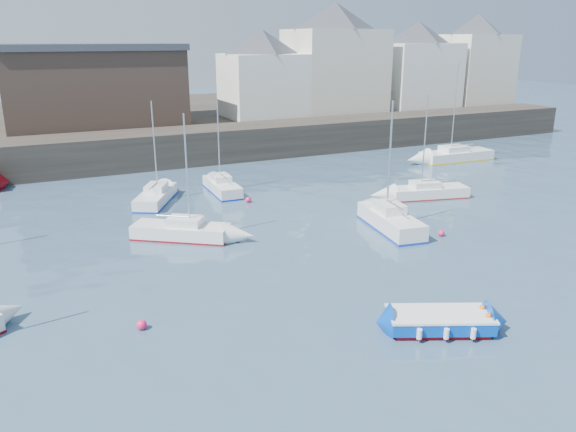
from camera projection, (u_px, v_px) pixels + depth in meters
name	position (u px, v px, depth m)	size (l,w,h in m)	color
water	(424.00, 341.00, 21.16)	(220.00, 220.00, 0.00)	#2D4760
quay_wall	(180.00, 146.00, 50.85)	(90.00, 5.00, 3.00)	#28231E
land_strip	(140.00, 122.00, 66.39)	(90.00, 32.00, 2.80)	#28231E
bldg_east_a	(335.00, 57.00, 62.81)	(13.36, 13.36, 11.80)	beige
bldg_east_b	(417.00, 64.00, 67.14)	(11.88, 11.88, 9.95)	white
bldg_east_c	(475.00, 59.00, 70.66)	(11.14, 11.14, 10.95)	beige
bldg_east_d	(263.00, 73.00, 59.15)	(11.14, 11.14, 8.95)	white
warehouse	(93.00, 85.00, 53.75)	(16.40, 10.40, 7.60)	#3D2D26
blue_dinghy	(440.00, 321.00, 21.79)	(4.37, 3.22, 0.77)	maroon
sailboat_b	(181.00, 231.00, 31.82)	(5.52, 4.61, 7.09)	white
sailboat_c	(390.00, 220.00, 33.31)	(2.66, 5.93, 7.53)	white
sailboat_d	(428.00, 192.00, 40.03)	(5.92, 3.06, 7.22)	white
sailboat_f	(222.00, 186.00, 41.35)	(1.81, 5.14, 6.62)	white
sailboat_g	(456.00, 155.00, 52.09)	(7.12, 2.58, 8.88)	white
sailboat_h	(156.00, 196.00, 38.86)	(4.06, 5.53, 6.90)	white
buoy_near	(142.00, 329.00, 22.02)	(0.41, 0.41, 0.41)	#FA1F58
buoy_mid	(441.00, 236.00, 32.35)	(0.38, 0.38, 0.38)	#FA1F58
buoy_far	(248.00, 202.00, 38.98)	(0.40, 0.40, 0.40)	#FA1F58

